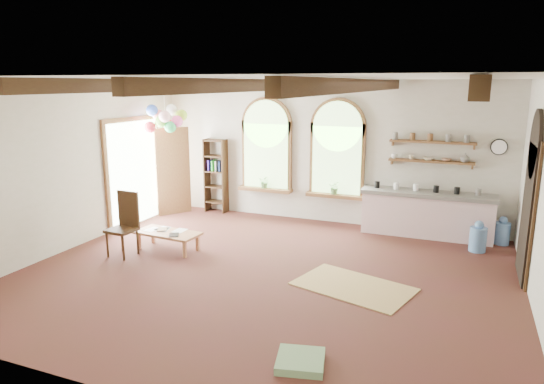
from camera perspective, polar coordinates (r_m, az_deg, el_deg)
The scene contains 27 objects.
floor at distance 8.22m, azimuth -0.82°, elevation -9.67°, with size 8.00×8.00×0.00m, color #4E2420.
ceiling_beams at distance 7.60m, azimuth -0.89°, elevation 12.48°, with size 6.20×6.80×0.18m, color #3B2912, non-canonical shape.
window_left at distance 11.40m, azimuth -0.68°, elevation 5.17°, with size 1.30×0.28×2.20m.
window_right at distance 10.87m, azimuth 7.66°, elevation 4.68°, with size 1.30×0.28×2.20m.
left_doorway at distance 11.36m, azimuth -15.88°, elevation 2.19°, with size 0.10×1.90×2.50m, color brown.
right_doorway at distance 8.80m, azimuth 27.84°, elevation -2.13°, with size 0.10×1.30×2.40m, color black.
kitchen_counter at distance 10.57m, azimuth 17.72°, elevation -2.45°, with size 2.68×0.62×0.94m.
wall_shelf_lower at distance 10.53m, azimuth 18.19°, elevation 3.44°, with size 1.70×0.24×0.04m, color brown.
wall_shelf_upper at distance 10.47m, azimuth 18.35°, elevation 5.60°, with size 1.70×0.24×0.04m, color brown.
wall_clock at distance 10.55m, azimuth 25.15°, elevation 4.81°, with size 0.32×0.32×0.04m, color black.
bookshelf at distance 11.98m, azimuth -6.62°, elevation 1.91°, with size 0.53×0.32×1.80m.
coffee_table at distance 9.48m, azimuth -12.16°, elevation -4.85°, with size 1.29×0.67×0.36m.
side_chair at distance 9.40m, azimuth -17.09°, elevation -5.13°, with size 0.50×0.50×1.18m.
floor_mat at distance 7.85m, azimuth 9.56°, elevation -10.91°, with size 1.76×1.09×0.02m, color tan.
floor_cushion at distance 5.84m, azimuth 3.37°, elevation -19.23°, with size 0.53×0.53×0.09m, color #709667.
water_jug_a at distance 10.64m, azimuth 25.45°, elevation -4.29°, with size 0.29×0.29×0.57m.
water_jug_b at distance 10.00m, azimuth 23.07°, elevation -5.01°, with size 0.31×0.31×0.60m.
balloon_cluster at distance 11.30m, azimuth -12.46°, elevation 8.38°, with size 0.83×0.85×1.16m.
table_book at distance 9.63m, azimuth -13.31°, elevation -4.31°, with size 0.17×0.25×0.02m, color olive.
tablet at distance 9.24m, azimuth -11.47°, elevation -4.97°, with size 0.18×0.25×0.01m, color black.
potted_plant_left at distance 11.43m, azimuth -0.87°, elevation 1.22°, with size 0.27×0.23×0.30m, color #598C4C.
potted_plant_right at distance 10.90m, azimuth 7.40°, elevation 0.54°, with size 0.27×0.23×0.30m, color #598C4C.
shelf_cup_a at distance 10.59m, azimuth 14.17°, elevation 4.12°, with size 0.12×0.10×0.10m, color white.
shelf_cup_b at distance 10.55m, azimuth 16.05°, elevation 3.97°, with size 0.10×0.10×0.09m, color beige.
shelf_bowl_a at distance 10.52m, azimuth 17.94°, elevation 3.72°, with size 0.22×0.22×0.05m, color beige.
shelf_bowl_b at distance 10.50m, azimuth 19.84°, elevation 3.59°, with size 0.20×0.20×0.06m, color #8C664C.
shelf_vase at distance 10.49m, azimuth 21.78°, elevation 3.78°, with size 0.18×0.18×0.19m, color slate.
Camera 1 is at (2.95, -7.01, 3.14)m, focal length 32.00 mm.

